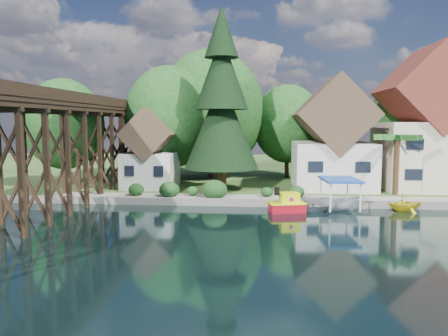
% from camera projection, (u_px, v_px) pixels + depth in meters
% --- Properties ---
extents(ground, '(140.00, 140.00, 0.00)m').
position_uv_depth(ground, '(261.00, 230.00, 28.40)').
color(ground, black).
rests_on(ground, ground).
extents(bank, '(140.00, 52.00, 0.50)m').
position_uv_depth(bank, '(261.00, 170.00, 62.06)').
color(bank, '#355020').
rests_on(bank, ground).
extents(seawall, '(60.00, 0.40, 0.62)m').
position_uv_depth(seawall, '(310.00, 204.00, 35.95)').
color(seawall, slate).
rests_on(seawall, ground).
extents(promenade, '(50.00, 2.60, 0.06)m').
position_uv_depth(promenade, '(332.00, 199.00, 37.04)').
color(promenade, gray).
rests_on(promenade, bank).
extents(trestle_bridge, '(4.12, 44.18, 9.30)m').
position_uv_depth(trestle_bridge, '(58.00, 143.00, 34.33)').
color(trestle_bridge, black).
rests_on(trestle_bridge, ground).
extents(house_left, '(7.64, 8.64, 11.02)m').
position_uv_depth(house_left, '(333.00, 141.00, 43.11)').
color(house_left, silver).
rests_on(house_left, bank).
extents(house_center, '(8.65, 9.18, 13.89)m').
position_uv_depth(house_center, '(425.00, 128.00, 42.70)').
color(house_center, beige).
rests_on(house_center, bank).
extents(shed, '(5.09, 5.40, 7.85)m').
position_uv_depth(shed, '(150.00, 154.00, 43.31)').
color(shed, silver).
rests_on(shed, bank).
extents(bg_trees, '(49.90, 13.30, 10.57)m').
position_uv_depth(bg_trees, '(271.00, 120.00, 48.61)').
color(bg_trees, '#382314').
rests_on(bg_trees, bank).
extents(shrubs, '(15.76, 2.47, 1.70)m').
position_uv_depth(shrubs, '(208.00, 189.00, 37.83)').
color(shrubs, '#153A15').
rests_on(shrubs, bank).
extents(conifer, '(7.00, 7.00, 17.24)m').
position_uv_depth(conifer, '(222.00, 103.00, 40.95)').
color(conifer, '#382314').
rests_on(conifer, bank).
extents(palm_tree, '(5.07, 5.07, 5.72)m').
position_uv_depth(palm_tree, '(397.00, 139.00, 38.84)').
color(palm_tree, '#382314').
rests_on(palm_tree, bank).
extents(tugboat, '(3.07, 2.10, 2.03)m').
position_uv_depth(tugboat, '(287.00, 204.00, 34.07)').
color(tugboat, '#AB0B1C').
rests_on(tugboat, ground).
extents(boat_white_a, '(4.76, 3.99, 0.84)m').
position_uv_depth(boat_white_a, '(302.00, 205.00, 34.87)').
color(boat_white_a, white).
rests_on(boat_white_a, ground).
extents(boat_canopy, '(3.31, 4.19, 2.57)m').
position_uv_depth(boat_canopy, '(339.00, 197.00, 34.50)').
color(boat_canopy, silver).
rests_on(boat_canopy, ground).
extents(boat_yellow, '(3.24, 2.95, 1.46)m').
position_uv_depth(boat_yellow, '(405.00, 202.00, 34.43)').
color(boat_yellow, yellow).
rests_on(boat_yellow, ground).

